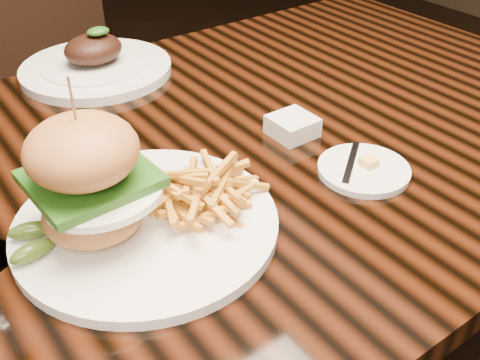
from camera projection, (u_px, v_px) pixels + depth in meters
dining_table at (194, 195)px, 0.90m from camera, size 1.60×0.90×0.75m
burger_plate at (132, 196)px, 0.68m from camera, size 0.33×0.33×0.22m
side_saucer at (364, 169)px, 0.82m from camera, size 0.13×0.13×0.02m
ramekin at (292, 126)px, 0.90m from camera, size 0.07×0.07×0.03m
far_dish at (96, 65)px, 1.10m from camera, size 0.29×0.29×0.09m
chair_far at (57, 74)px, 1.61m from camera, size 0.51×0.52×0.95m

